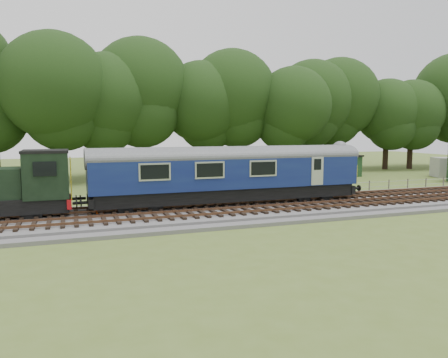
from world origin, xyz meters
name	(u,v)px	position (x,y,z in m)	size (l,w,h in m)	color
ground	(288,209)	(0.00, 0.00, 0.00)	(120.00, 120.00, 0.00)	#516625
ballast	(288,206)	(0.00, 0.00, 0.17)	(70.00, 7.00, 0.35)	#4C4C4F
track_north	(278,200)	(0.00, 1.40, 0.42)	(67.20, 2.40, 0.21)	black
track_south	(300,207)	(0.00, -1.60, 0.42)	(67.20, 2.40, 0.21)	black
fence	(260,199)	(0.00, 4.50, 0.00)	(64.00, 0.12, 1.00)	#6B6054
tree_line	(196,176)	(0.00, 22.00, 0.00)	(70.00, 8.00, 18.00)	black
dmu_railcar	(229,170)	(-3.61, 1.40, 2.61)	(18.05, 2.86, 3.88)	black
worker	(99,197)	(-11.97, 0.68, 1.31)	(0.70, 0.46, 1.92)	#DC450B
shed	(345,165)	(15.49, 15.86, 1.21)	(3.46, 3.46, 2.40)	#18351A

